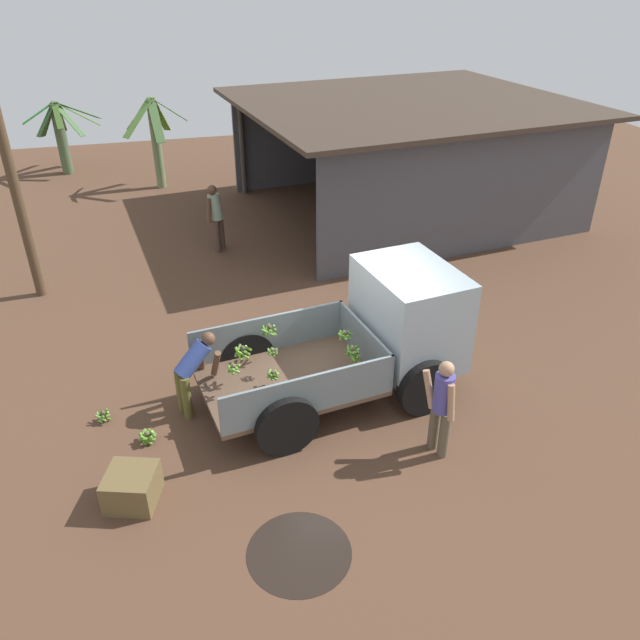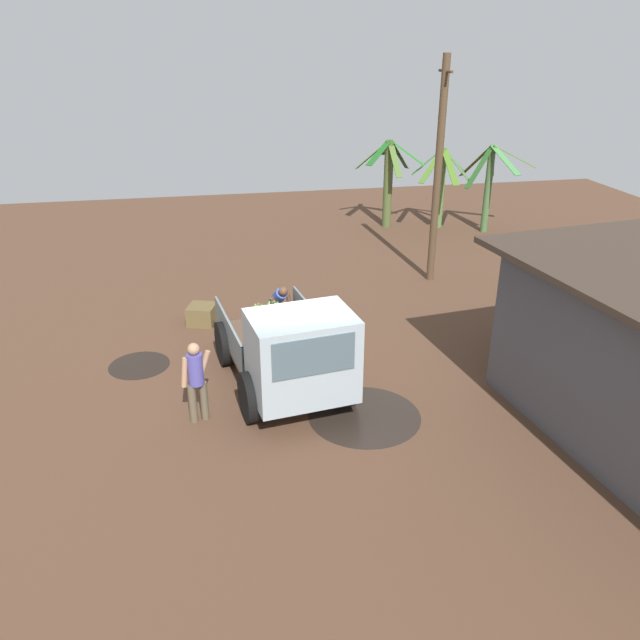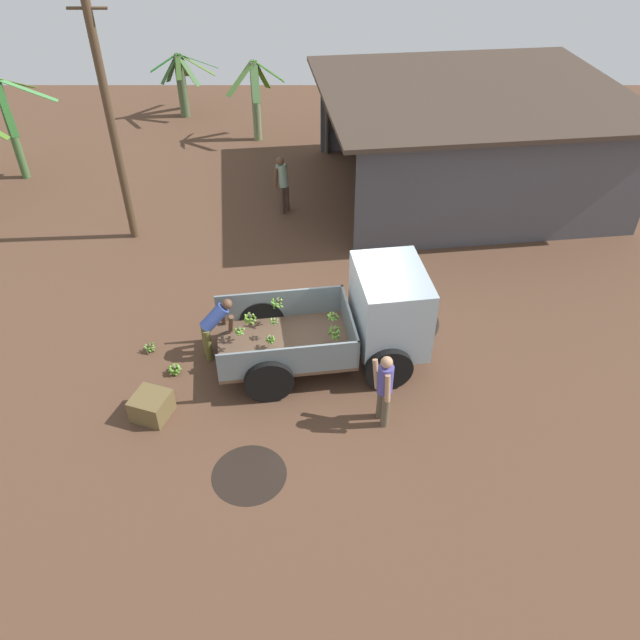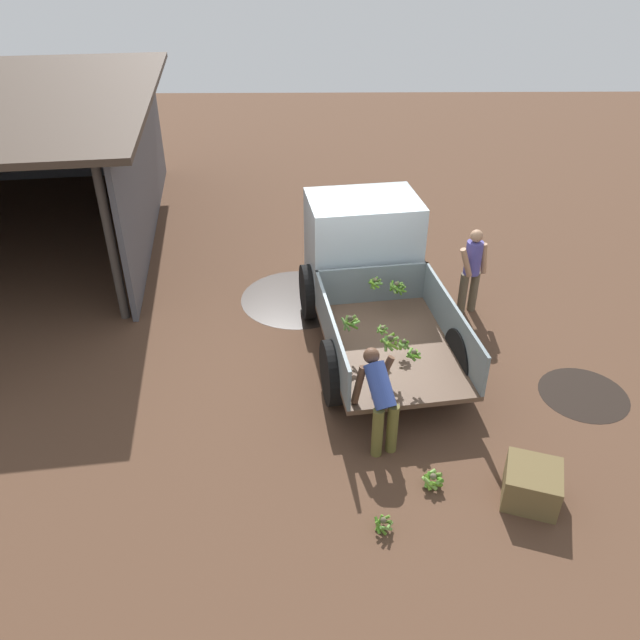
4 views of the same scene
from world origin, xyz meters
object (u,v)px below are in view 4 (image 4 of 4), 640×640
object	(u,v)px
cargo_truck	(367,263)
person_worker_loading	(380,397)
banana_bunch_on_ground_1	(383,524)
wooden_crate_0	(532,485)
banana_bunch_on_ground_0	(433,479)
person_foreground_visitor	(472,268)

from	to	relation	value
cargo_truck	person_worker_loading	xyz separation A→B (m)	(-3.21, 0.08, -0.31)
banana_bunch_on_ground_1	wooden_crate_0	distance (m)	1.94
banana_bunch_on_ground_1	wooden_crate_0	world-z (taller)	wooden_crate_0
person_worker_loading	banana_bunch_on_ground_0	xyz separation A→B (m)	(-0.82, -0.64, -0.68)
person_foreground_visitor	cargo_truck	bearing A→B (deg)	-101.86
person_foreground_visitor	banana_bunch_on_ground_0	world-z (taller)	person_foreground_visitor
cargo_truck	person_foreground_visitor	xyz separation A→B (m)	(0.20, -1.89, -0.21)
cargo_truck	wooden_crate_0	distance (m)	4.67
person_worker_loading	banana_bunch_on_ground_0	size ratio (longest dim) A/B	4.68
cargo_truck	person_foreground_visitor	bearing A→B (deg)	-92.17
person_foreground_visitor	banana_bunch_on_ground_1	xyz separation A→B (m)	(-4.90, 2.03, -0.79)
person_worker_loading	wooden_crate_0	size ratio (longest dim) A/B	2.08
cargo_truck	person_worker_loading	size ratio (longest dim) A/B	3.27
banana_bunch_on_ground_1	cargo_truck	bearing A→B (deg)	-1.71
person_foreground_visitor	banana_bunch_on_ground_0	size ratio (longest dim) A/B	5.54
person_foreground_visitor	banana_bunch_on_ground_1	bearing A→B (deg)	-40.49
person_worker_loading	wooden_crate_0	bearing A→B (deg)	-139.83
cargo_truck	banana_bunch_on_ground_1	size ratio (longest dim) A/B	18.56
cargo_truck	person_worker_loading	world-z (taller)	cargo_truck
person_worker_loading	person_foreground_visitor	bearing A→B (deg)	-50.05
person_foreground_visitor	banana_bunch_on_ground_0	bearing A→B (deg)	-35.46
banana_bunch_on_ground_1	person_foreground_visitor	bearing A→B (deg)	-22.49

